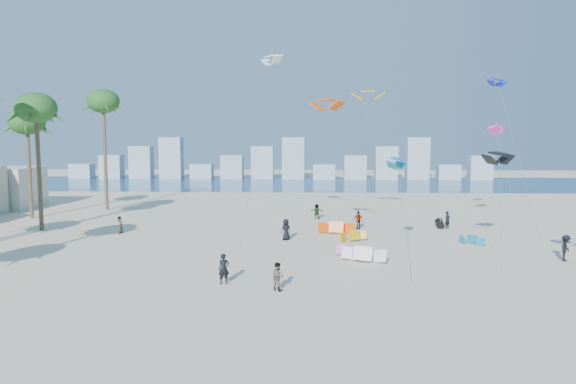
{
  "coord_description": "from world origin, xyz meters",
  "views": [
    {
      "loc": [
        4.7,
        -26.13,
        9.06
      ],
      "look_at": [
        3.0,
        16.0,
        4.5
      ],
      "focal_mm": 33.51,
      "sensor_mm": 36.0,
      "label": 1
    }
  ],
  "objects": [
    {
      "name": "kitesurfer_near",
      "position": [
        -0.47,
        5.55,
        0.92
      ],
      "size": [
        0.79,
        0.67,
        1.85
      ],
      "primitive_type": "imported",
      "rotation": [
        0.0,
        0.0,
        0.41
      ],
      "color": "black",
      "rests_on": "ground"
    },
    {
      "name": "kitesurfers_far",
      "position": [
        9.22,
        21.15,
        0.87
      ],
      "size": [
        36.76,
        19.68,
        1.89
      ],
      "color": "black",
      "rests_on": "ground"
    },
    {
      "name": "ground",
      "position": [
        0.0,
        0.0,
        0.0
      ],
      "size": [
        220.0,
        220.0,
        0.0
      ],
      "primitive_type": "plane",
      "color": "beige",
      "rests_on": "ground"
    },
    {
      "name": "grounded_kites",
      "position": [
        9.84,
        17.34,
        0.47
      ],
      "size": [
        14.1,
        17.32,
        1.06
      ],
      "color": "#D99C0B",
      "rests_on": "ground"
    },
    {
      "name": "distant_skyline",
      "position": [
        -1.19,
        82.0,
        3.09
      ],
      "size": [
        85.0,
        3.0,
        8.4
      ],
      "color": "#9EADBF",
      "rests_on": "ground"
    },
    {
      "name": "flying_kites",
      "position": [
        13.17,
        19.36,
        10.86
      ],
      "size": [
        26.73,
        21.23,
        16.47
      ],
      "color": "#0E83A8",
      "rests_on": "ground"
    },
    {
      "name": "ocean",
      "position": [
        0.0,
        72.0,
        0.01
      ],
      "size": [
        220.0,
        220.0,
        0.0
      ],
      "primitive_type": "plane",
      "color": "navy",
      "rests_on": "ground"
    },
    {
      "name": "kitesurfer_mid",
      "position": [
        2.85,
        4.33,
        0.83
      ],
      "size": [
        1.02,
        0.99,
        1.66
      ],
      "primitive_type": "imported",
      "rotation": [
        0.0,
        0.0,
        2.46
      ],
      "color": "gray",
      "rests_on": "ground"
    }
  ]
}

